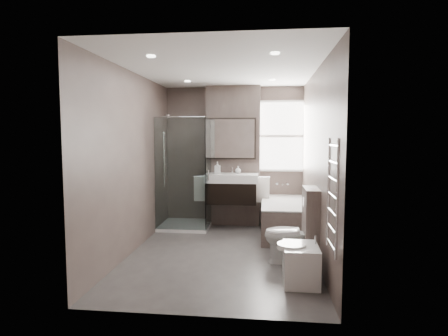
# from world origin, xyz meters

# --- Properties ---
(room) EXTENTS (2.70, 3.90, 2.70)m
(room) POSITION_xyz_m (0.00, 0.00, 1.30)
(room) COLOR #474341
(room) RESTS_ON ground
(vanity_pier) EXTENTS (1.00, 0.25, 2.60)m
(vanity_pier) POSITION_xyz_m (0.00, 1.77, 1.30)
(vanity_pier) COLOR #544842
(vanity_pier) RESTS_ON ground
(vanity) EXTENTS (0.95, 0.47, 0.66)m
(vanity) POSITION_xyz_m (0.00, 1.43, 0.74)
(vanity) COLOR black
(vanity) RESTS_ON vanity_pier
(mirror_cabinet) EXTENTS (0.86, 0.08, 0.76)m
(mirror_cabinet) POSITION_xyz_m (0.00, 1.61, 1.63)
(mirror_cabinet) COLOR black
(mirror_cabinet) RESTS_ON vanity_pier
(towel_left) EXTENTS (0.24, 0.06, 0.44)m
(towel_left) POSITION_xyz_m (-0.56, 1.40, 0.72)
(towel_left) COLOR silver
(towel_left) RESTS_ON vanity_pier
(towel_right) EXTENTS (0.24, 0.06, 0.44)m
(towel_right) POSITION_xyz_m (0.56, 1.40, 0.72)
(towel_right) COLOR silver
(towel_right) RESTS_ON vanity_pier
(shower_enclosure) EXTENTS (0.90, 0.90, 2.00)m
(shower_enclosure) POSITION_xyz_m (-0.75, 1.35, 0.49)
(shower_enclosure) COLOR white
(shower_enclosure) RESTS_ON ground
(bathtub) EXTENTS (0.75, 1.60, 0.57)m
(bathtub) POSITION_xyz_m (0.92, 1.10, 0.32)
(bathtub) COLOR #544842
(bathtub) RESTS_ON ground
(window) EXTENTS (0.98, 0.06, 1.33)m
(window) POSITION_xyz_m (0.90, 1.88, 1.68)
(window) COLOR white
(window) RESTS_ON room
(toilet) EXTENTS (0.74, 0.43, 0.75)m
(toilet) POSITION_xyz_m (0.97, -0.30, 0.37)
(toilet) COLOR white
(toilet) RESTS_ON ground
(cistern_box) EXTENTS (0.19, 0.55, 1.00)m
(cistern_box) POSITION_xyz_m (1.21, -0.25, 0.50)
(cistern_box) COLOR #544842
(cistern_box) RESTS_ON ground
(bidet) EXTENTS (0.47, 0.55, 0.56)m
(bidet) POSITION_xyz_m (1.01, -0.98, 0.23)
(bidet) COLOR white
(bidet) RESTS_ON ground
(towel_radiator) EXTENTS (0.03, 0.49, 1.10)m
(towel_radiator) POSITION_xyz_m (1.25, -1.60, 1.12)
(towel_radiator) COLOR silver
(towel_radiator) RESTS_ON room
(soap_bottle_a) EXTENTS (0.10, 0.10, 0.22)m
(soap_bottle_a) POSITION_xyz_m (-0.26, 1.46, 1.11)
(soap_bottle_a) COLOR white
(soap_bottle_a) RESTS_ON vanity
(soap_bottle_b) EXTENTS (0.11, 0.11, 0.14)m
(soap_bottle_b) POSITION_xyz_m (0.11, 1.53, 1.07)
(soap_bottle_b) COLOR white
(soap_bottle_b) RESTS_ON vanity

